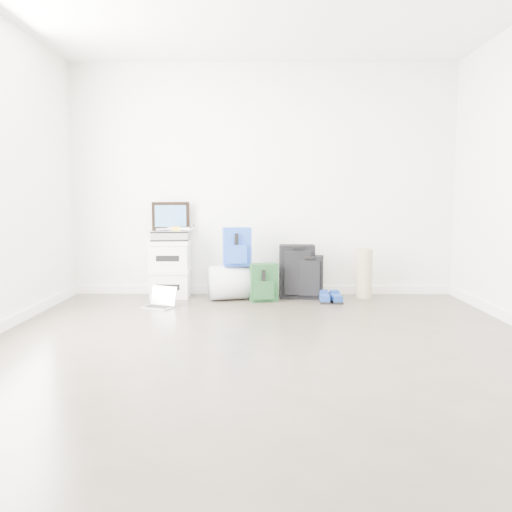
{
  "coord_description": "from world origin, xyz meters",
  "views": [
    {
      "loc": [
        -0.04,
        -3.92,
        1.13
      ],
      "look_at": [
        -0.08,
        1.9,
        0.52
      ],
      "focal_mm": 38.0,
      "sensor_mm": 36.0,
      "label": 1
    }
  ],
  "objects_px": {
    "duffel_bag": "(237,282)",
    "laptop": "(161,302)",
    "briefcase": "(170,236)",
    "carry_on": "(309,277)",
    "boxes_stack": "(170,269)",
    "large_suitcase": "(297,271)"
  },
  "relations": [
    {
      "from": "duffel_bag",
      "to": "large_suitcase",
      "type": "height_order",
      "value": "large_suitcase"
    },
    {
      "from": "carry_on",
      "to": "briefcase",
      "type": "bearing_deg",
      "value": -170.38
    },
    {
      "from": "boxes_stack",
      "to": "duffel_bag",
      "type": "bearing_deg",
      "value": -10.5
    },
    {
      "from": "briefcase",
      "to": "carry_on",
      "type": "bearing_deg",
      "value": -11.43
    },
    {
      "from": "boxes_stack",
      "to": "laptop",
      "type": "distance_m",
      "value": 0.67
    },
    {
      "from": "briefcase",
      "to": "laptop",
      "type": "relative_size",
      "value": 1.14
    },
    {
      "from": "briefcase",
      "to": "large_suitcase",
      "type": "xyz_separation_m",
      "value": [
        1.46,
        -0.05,
        -0.41
      ]
    },
    {
      "from": "boxes_stack",
      "to": "large_suitcase",
      "type": "xyz_separation_m",
      "value": [
        1.46,
        -0.05,
        -0.02
      ]
    },
    {
      "from": "laptop",
      "to": "boxes_stack",
      "type": "bearing_deg",
      "value": 113.83
    },
    {
      "from": "boxes_stack",
      "to": "large_suitcase",
      "type": "relative_size",
      "value": 1.07
    },
    {
      "from": "duffel_bag",
      "to": "briefcase",
      "type": "bearing_deg",
      "value": 156.58
    },
    {
      "from": "carry_on",
      "to": "large_suitcase",
      "type": "bearing_deg",
      "value": 172.73
    },
    {
      "from": "briefcase",
      "to": "laptop",
      "type": "bearing_deg",
      "value": -98.4
    },
    {
      "from": "briefcase",
      "to": "duffel_bag",
      "type": "bearing_deg",
      "value": -17.78
    },
    {
      "from": "carry_on",
      "to": "laptop",
      "type": "relative_size",
      "value": 1.36
    },
    {
      "from": "boxes_stack",
      "to": "carry_on",
      "type": "relative_size",
      "value": 1.32
    },
    {
      "from": "laptop",
      "to": "briefcase",
      "type": "bearing_deg",
      "value": 113.83
    },
    {
      "from": "briefcase",
      "to": "duffel_bag",
      "type": "xyz_separation_m",
      "value": [
        0.78,
        -0.14,
        -0.52
      ]
    },
    {
      "from": "large_suitcase",
      "to": "carry_on",
      "type": "height_order",
      "value": "large_suitcase"
    },
    {
      "from": "briefcase",
      "to": "laptop",
      "type": "xyz_separation_m",
      "value": [
        -0.01,
        -0.61,
        -0.66
      ]
    },
    {
      "from": "carry_on",
      "to": "laptop",
      "type": "distance_m",
      "value": 1.69
    },
    {
      "from": "duffel_bag",
      "to": "laptop",
      "type": "relative_size",
      "value": 1.72
    }
  ]
}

